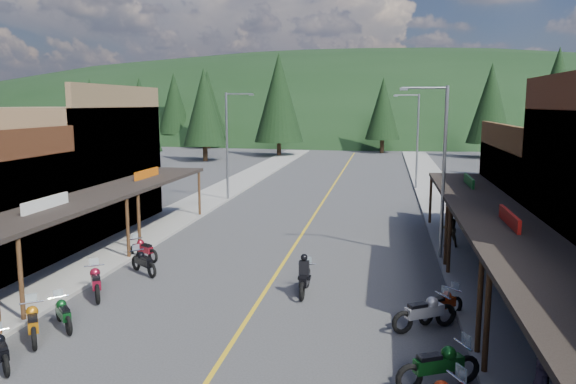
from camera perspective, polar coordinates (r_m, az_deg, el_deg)
The scene contains 30 objects.
ground at distance 20.00m, azimuth -3.75°, elevation -12.16°, with size 220.00×220.00×0.00m, color #38383A.
centerline at distance 39.05m, azimuth 3.13°, elevation -1.67°, with size 0.15×90.00×0.01m, color gold.
sidewalk_west at distance 40.94m, azimuth -9.06°, elevation -1.17°, with size 3.40×94.00×0.15m, color gray.
sidewalk_east at distance 39.01m, azimuth 15.93°, elevation -1.91°, with size 3.40×94.00×0.15m, color gray.
shop_west_3 at distance 34.80m, azimuth -21.84°, elevation 2.25°, with size 10.90×10.20×8.20m.
shop_east_3 at distance 31.21m, azimuth 27.06°, elevation -0.63°, with size 10.90×10.20×6.20m.
streetlight_1 at distance 41.79m, azimuth -6.04°, elevation 5.16°, with size 2.16×0.18×8.00m.
streetlight_2 at distance 26.38m, azimuth 15.26°, elevation 2.69°, with size 2.16×0.18×8.00m.
streetlight_3 at distance 48.26m, azimuth 12.85°, elevation 5.49°, with size 2.16×0.18×8.00m.
ridge_hill at distance 153.35m, azimuth 8.19°, elevation 6.18°, with size 310.00×140.00×60.00m, color black.
pine_0 at distance 91.62m, azimuth -19.39°, elevation 8.02°, with size 5.04×5.04×11.00m.
pine_1 at distance 92.59m, azimuth -8.17°, elevation 8.90°, with size 5.88×5.88×12.50m.
pine_2 at distance 77.48m, azimuth -0.94°, elevation 9.55°, with size 6.72×6.72×14.00m.
pine_3 at distance 84.12m, azimuth 9.62°, elevation 8.35°, with size 5.04×5.04×11.00m.
pine_4 at distance 79.29m, azimuth 19.89°, elevation 8.47°, with size 5.88×5.88×12.50m.
pine_7 at distance 100.92m, azimuth -11.48°, elevation 8.81°, with size 5.88×5.88×12.50m.
pine_8 at distance 63.86m, azimuth -14.77°, elevation 7.58°, with size 4.48×4.48×10.00m.
pine_10 at distance 71.72m, azimuth -8.51°, elevation 8.54°, with size 5.38×5.38×11.60m.
pine_11 at distance 58.24m, azimuth 25.59°, elevation 8.09°, with size 5.82×5.82×12.40m.
bike_west_5 at distance 17.84m, azimuth -27.12°, elevation -14.02°, with size 0.62×1.87×1.07m, color black, non-canonical shape.
bike_west_6 at distance 19.25m, azimuth -24.50°, elevation -11.87°, with size 0.72×2.16×1.24m, color #BD6D0D, non-canonical shape.
bike_west_7 at distance 19.88m, azimuth -21.87°, elevation -11.27°, with size 0.64×1.91×1.09m, color #0B3B16, non-canonical shape.
bike_west_8 at distance 22.45m, azimuth -18.95°, elevation -8.52°, with size 0.75×2.25×1.29m, color maroon, non-canonical shape.
bike_west_9 at distance 24.80m, azimuth -14.47°, elevation -6.82°, with size 0.67×2.01×1.15m, color black, non-canonical shape.
bike_west_10 at distance 26.97m, azimuth -14.45°, elevation -5.55°, with size 0.67×2.00×1.14m, color maroon, non-canonical shape.
bike_east_6 at distance 15.41m, azimuth 15.06°, elevation -16.47°, with size 0.77×2.32×1.32m, color #0D4215, non-canonical shape.
bike_east_7 at distance 18.84m, azimuth 13.72°, elevation -11.62°, with size 0.77×2.31×1.32m, color #A3A2A8, non-canonical shape.
bike_east_8 at distance 19.80m, azimuth 15.32°, elevation -10.87°, with size 0.69×2.06×1.18m, color red, non-canonical shape.
rider_on_bike at distance 21.59m, azimuth 1.71°, elevation -8.67°, with size 0.75×2.18×1.65m.
pedestrian_east_b at distance 28.98m, azimuth 16.04°, elevation -3.54°, with size 0.92×0.53×1.90m, color brown.
Camera 1 is at (4.43, -18.12, 7.20)m, focal length 35.00 mm.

